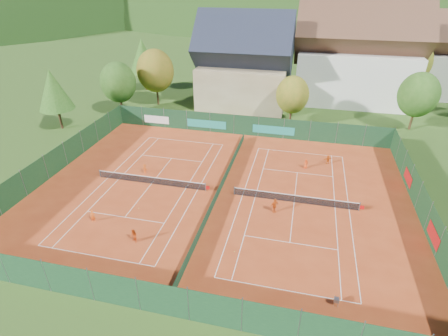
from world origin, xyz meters
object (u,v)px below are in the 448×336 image
player_left_near (93,216)px  ball_hopper (337,300)px  player_right_near (275,206)px  player_right_far_a (306,164)px  player_left_far (145,169)px  player_left_mid (134,236)px  player_right_far_b (328,159)px  hotel_block_a (356,61)px  hotel_block_b (429,60)px  chalet (244,67)px

player_left_near → ball_hopper: bearing=-30.0°
player_right_near → player_right_far_a: (2.76, 9.97, -0.19)m
player_left_far → player_right_far_a: size_ratio=0.99×
ball_hopper → player_left_mid: player_left_mid is taller
player_right_far_b → hotel_block_a: bearing=-125.5°
player_left_mid → player_left_far: bearing=144.0°
hotel_block_a → player_left_near: hotel_block_a is taller
player_right_near → ball_hopper: bearing=-104.4°
player_right_near → hotel_block_b: bearing=20.0°
hotel_block_b → player_left_far: bearing=-133.5°
hotel_block_b → player_right_far_a: hotel_block_b is taller
player_left_near → player_left_far: player_left_near is taller
hotel_block_a → hotel_block_b: (14.00, 8.00, -0.76)m
hotel_block_b → player_right_far_b: hotel_block_b is taller
player_left_mid → hotel_block_b: bearing=90.3°
hotel_block_b → player_right_far_a: size_ratio=14.48×
hotel_block_b → ball_hopper: bearing=-108.0°
player_left_near → hotel_block_b: bearing=33.8°
player_right_far_a → chalet: bearing=-81.6°
hotel_block_b → player_right_near: hotel_block_b is taller
hotel_block_a → player_left_mid: 50.75m
player_left_mid → player_right_far_a: bearing=84.2°
player_right_near → player_right_far_b: 12.91m
player_left_mid → player_right_far_a: 22.49m
player_left_far → player_left_mid: bearing=114.6°
player_left_near → player_left_mid: (5.14, -1.81, 0.05)m
ball_hopper → player_left_far: player_left_far is taller
hotel_block_a → hotel_block_b: 16.14m
hotel_block_a → ball_hopper: 49.09m
hotel_block_a → player_left_far: size_ratio=18.29×
player_left_near → player_left_far: 9.86m
chalet → hotel_block_b: (33.00, 14.00, -0.01)m
player_left_far → player_right_far_b: 22.51m
hotel_block_b → player_right_far_b: (-18.47, -34.43, -6.01)m
ball_hopper → player_left_far: size_ratio=0.68×
player_right_far_b → chalet: bearing=-80.5°
player_left_near → player_right_far_a: player_left_near is taller
player_left_near → chalet: bearing=60.6°
hotel_block_b → ball_hopper: (-18.35, -56.41, -6.06)m
hotel_block_b → player_left_far: (-39.70, -41.88, -6.03)m
player_right_far_a → player_right_far_b: (2.64, 1.75, 0.01)m
player_right_far_a → player_right_far_b: 3.16m
chalet → hotel_block_a: hotel_block_a is taller
hotel_block_a → ball_hopper: hotel_block_a is taller
player_left_mid → hotel_block_a: bearing=98.6°
chalet → player_right_near: chalet is taller
player_left_far → player_right_near: player_right_near is taller
ball_hopper → player_left_near: bearing=168.0°
player_left_far → player_left_near: bearing=89.3°
player_right_near → player_right_far_a: player_right_near is taller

